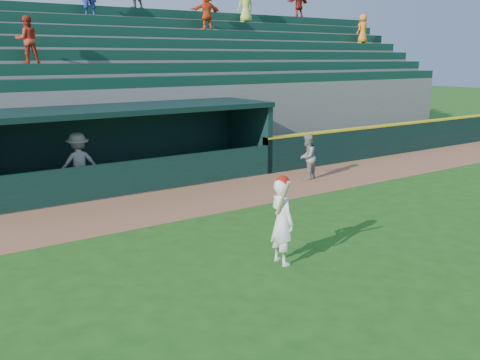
{
  "coord_description": "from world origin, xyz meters",
  "views": [
    {
      "loc": [
        -6.51,
        -7.75,
        3.92
      ],
      "look_at": [
        0.0,
        1.6,
        1.3
      ],
      "focal_mm": 40.0,
      "sensor_mm": 36.0,
      "label": 1
    }
  ],
  "objects": [
    {
      "name": "warning_track",
      "position": [
        0.0,
        4.9,
        0.01
      ],
      "size": [
        40.0,
        3.0,
        0.01
      ],
      "primitive_type": "cube",
      "color": "brown",
      "rests_on": "ground"
    },
    {
      "name": "field_wall_right",
      "position": [
        12.25,
        6.55,
        0.6
      ],
      "size": [
        15.5,
        0.3,
        1.2
      ],
      "primitive_type": "cube",
      "color": "black",
      "rests_on": "ground"
    },
    {
      "name": "dugout_player_inside",
      "position": [
        -1.67,
        7.4,
        0.91
      ],
      "size": [
        1.23,
        0.78,
        1.82
      ],
      "primitive_type": "imported",
      "rotation": [
        0.0,
        0.0,
        3.05
      ],
      "color": "#9F9F9A",
      "rests_on": "ground"
    },
    {
      "name": "batter_at_plate",
      "position": [
        -0.24,
        -0.16,
        0.88
      ],
      "size": [
        0.5,
        0.8,
        1.77
      ],
      "color": "white",
      "rests_on": "ground"
    },
    {
      "name": "wall_stripe_right",
      "position": [
        12.25,
        6.55,
        1.23
      ],
      "size": [
        15.5,
        0.32,
        0.06
      ],
      "primitive_type": "cube",
      "color": "yellow",
      "rests_on": "field_wall_right"
    },
    {
      "name": "dugout_player_front",
      "position": [
        5.1,
        5.08,
        0.75
      ],
      "size": [
        0.9,
        0.82,
        1.5
      ],
      "primitive_type": "imported",
      "rotation": [
        0.0,
        0.0,
        3.58
      ],
      "color": "gray",
      "rests_on": "ground"
    },
    {
      "name": "stands",
      "position": [
        0.01,
        12.58,
        2.4
      ],
      "size": [
        34.5,
        6.25,
        7.6
      ],
      "color": "slate",
      "rests_on": "ground"
    },
    {
      "name": "dugout",
      "position": [
        0.0,
        8.0,
        1.36
      ],
      "size": [
        9.4,
        2.8,
        2.46
      ],
      "color": "slate",
      "rests_on": "ground"
    },
    {
      "name": "ground",
      "position": [
        0.0,
        0.0,
        0.0
      ],
      "size": [
        120.0,
        120.0,
        0.0
      ],
      "primitive_type": "plane",
      "color": "#1D4E13",
      "rests_on": "ground"
    }
  ]
}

